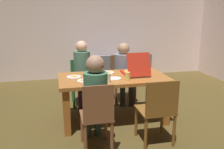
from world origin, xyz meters
TOP-DOWN VIEW (x-y plane):
  - ground_plane at (0.00, 0.00)m, footprint 20.00×20.00m
  - back_wall at (0.00, 2.89)m, footprint 6.82×0.12m
  - dining_table at (0.00, 0.00)m, footprint 1.72×0.91m
  - chair_0 at (-0.41, 0.91)m, footprint 0.44×0.42m
  - person_0 at (-0.41, 0.77)m, footprint 0.30×0.53m
  - chair_1 at (0.40, 0.91)m, footprint 0.45×0.44m
  - person_1 at (0.40, 0.78)m, footprint 0.36×0.51m
  - chair_2 at (-0.41, -0.88)m, footprint 0.39×0.44m
  - person_2 at (-0.41, -0.73)m, footprint 0.30×0.52m
  - chair_3 at (0.40, -0.88)m, footprint 0.46×0.44m
  - pizza_box_0 at (0.38, 0.07)m, footprint 0.38×0.51m
  - plate_0 at (-0.47, -0.16)m, footprint 0.24×0.24m
  - plate_1 at (-0.06, 0.25)m, footprint 0.25×0.25m
  - plate_2 at (-0.62, 0.10)m, footprint 0.23×0.23m
  - plate_3 at (-0.01, -0.14)m, footprint 0.21×0.21m
  - drinking_glass_0 at (0.16, -0.24)m, footprint 0.08×0.08m
  - drinking_glass_1 at (-0.28, 0.14)m, footprint 0.07×0.07m
  - drinking_glass_2 at (-0.15, -0.31)m, footprint 0.06×0.06m
  - couch at (0.51, 2.15)m, footprint 1.73×0.85m

SIDE VIEW (x-z plane):
  - ground_plane at x=0.00m, z-range 0.00..0.00m
  - couch at x=0.51m, z-range -0.11..0.66m
  - chair_0 at x=-0.41m, z-range 0.04..0.89m
  - chair_1 at x=0.40m, z-range 0.03..0.94m
  - chair_2 at x=-0.41m, z-range 0.03..0.95m
  - chair_3 at x=0.40m, z-range 0.05..0.96m
  - dining_table at x=0.00m, z-range 0.26..1.00m
  - person_1 at x=0.40m, z-range 0.11..1.29m
  - person_0 at x=-0.41m, z-range 0.10..1.34m
  - person_2 at x=-0.41m, z-range 0.11..1.35m
  - plate_3 at x=-0.01m, z-range 0.75..0.76m
  - plate_2 at x=-0.62m, z-range 0.74..0.77m
  - plate_1 at x=-0.06m, z-range 0.74..0.77m
  - plate_0 at x=-0.47m, z-range 0.74..0.77m
  - pizza_box_0 at x=0.38m, z-range 0.61..0.99m
  - drinking_glass_1 at x=-0.28m, z-range 0.75..0.85m
  - drinking_glass_0 at x=0.16m, z-range 0.75..0.87m
  - drinking_glass_2 at x=-0.15m, z-range 0.75..0.88m
  - back_wall at x=0.00m, z-range 0.00..2.83m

